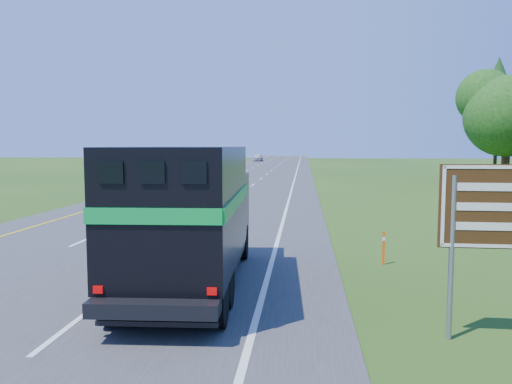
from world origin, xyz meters
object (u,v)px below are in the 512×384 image
Objects in this scene: white_suv at (161,184)px; exit_sign at (502,215)px; horse_truck at (190,213)px; far_car at (258,158)px.

exit_sign reaches higher than white_suv.
horse_truck reaches higher than far_car.
horse_truck is 1.42× the size of white_suv.
white_suv is 1.57× the size of exit_sign.
white_suv is 80.52m from far_car.
far_car is at bearing 86.16° from white_suv.
exit_sign is at bearing -26.42° from horse_truck.
horse_truck is 7.07m from exit_sign.
horse_truck is at bearing -75.98° from white_suv.
horse_truck is 1.64× the size of far_car.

